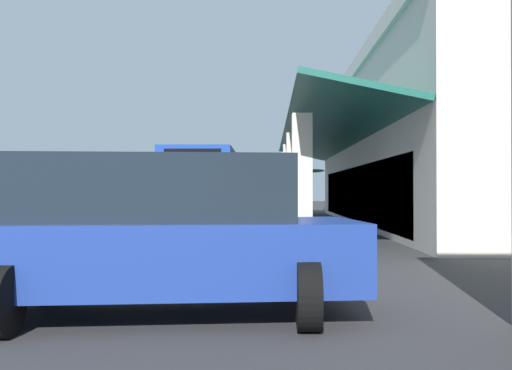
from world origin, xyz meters
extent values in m
plane|color=#2D2D30|center=(0.00, 8.00, 0.00)|extent=(120.00, 120.00, 0.00)
cube|color=#9E998E|center=(-1.97, 3.34, 0.06)|extent=(32.31, 0.50, 0.12)
cube|color=beige|center=(-1.97, 13.04, 3.32)|extent=(26.93, 11.94, 6.65)
cube|color=silver|center=(-1.97, 13.04, 6.95)|extent=(27.23, 12.24, 0.60)
cube|color=beige|center=(-12.74, 4.14, 1.83)|extent=(0.55, 0.55, 3.66)
cube|color=beige|center=(-7.36, 4.14, 1.83)|extent=(0.55, 0.55, 3.66)
cube|color=beige|center=(-1.97, 4.14, 1.83)|extent=(0.55, 0.55, 3.66)
cube|color=beige|center=(3.41, 4.14, 1.83)|extent=(0.55, 0.55, 3.66)
cube|color=beige|center=(8.80, 4.14, 1.83)|extent=(0.55, 0.55, 3.66)
cube|color=#19594C|center=(-1.97, 5.47, 4.01)|extent=(26.93, 3.16, 0.82)
cube|color=#19232D|center=(-1.97, 7.11, 1.40)|extent=(22.62, 0.08, 2.40)
cube|color=#193D9E|center=(-0.21, 0.58, 1.73)|extent=(11.03, 2.70, 2.75)
cube|color=silver|center=(-0.21, 0.58, 2.65)|extent=(11.05, 2.72, 0.36)
cube|color=#19232D|center=(-0.51, 0.57, 1.95)|extent=(9.27, 2.70, 0.90)
cube|color=#19232D|center=(5.26, 0.65, 1.85)|extent=(0.09, 2.24, 1.20)
cube|color=black|center=(5.27, 0.65, 2.82)|extent=(0.09, 1.94, 0.28)
cube|color=black|center=(5.39, 0.65, 0.45)|extent=(0.23, 2.45, 0.24)
cube|color=silver|center=(5.30, 1.54, 0.75)|extent=(0.06, 0.24, 0.16)
cube|color=silver|center=(5.32, -0.24, 0.75)|extent=(0.06, 0.24, 0.16)
cube|color=silver|center=(-1.71, 0.56, 3.22)|extent=(2.42, 1.82, 0.24)
cylinder|color=black|center=(3.40, 1.90, 0.50)|extent=(1.00, 0.30, 1.00)
cylinder|color=black|center=(3.44, -0.65, 0.50)|extent=(1.00, 0.30, 1.00)
cylinder|color=black|center=(-3.31, 1.81, 0.50)|extent=(1.00, 0.30, 1.00)
cylinder|color=black|center=(-3.27, -0.74, 0.50)|extent=(1.00, 0.30, 1.00)
cube|color=#232328|center=(-3.41, -6.12, 0.60)|extent=(4.42, 1.84, 0.66)
cube|color=#19232D|center=(-3.61, -6.12, 1.20)|extent=(2.48, 1.61, 0.54)
cylinder|color=black|center=(-1.92, -5.20, 0.32)|extent=(0.64, 0.22, 0.64)
cylinder|color=black|center=(-1.91, -7.00, 0.32)|extent=(0.64, 0.22, 0.64)
cylinder|color=black|center=(-4.92, -5.23, 0.32)|extent=(0.64, 0.22, 0.64)
cylinder|color=black|center=(-4.90, -7.03, 0.32)|extent=(0.64, 0.22, 0.64)
cube|color=navy|center=(17.68, 1.96, 0.75)|extent=(2.46, 4.98, 0.84)
cube|color=#19232D|center=(17.69, 1.86, 1.57)|extent=(2.06, 3.43, 0.80)
cylinder|color=black|center=(16.53, 3.47, 0.38)|extent=(0.76, 0.26, 0.76)
cylinder|color=black|center=(18.47, 3.69, 0.38)|extent=(0.76, 0.26, 0.76)
cylinder|color=black|center=(16.89, 0.23, 0.38)|extent=(0.76, 0.26, 0.76)
cylinder|color=black|center=(18.83, 0.44, 0.38)|extent=(0.76, 0.26, 0.76)
cylinder|color=#38383D|center=(9.01, -0.50, 0.43)|extent=(0.16, 0.16, 0.87)
cylinder|color=#38383D|center=(8.84, -0.75, 0.43)|extent=(0.16, 0.16, 0.87)
cube|color=silver|center=(8.93, -0.63, 1.19)|extent=(0.38, 0.55, 0.65)
sphere|color=tan|center=(8.93, -0.63, 1.64)|extent=(0.23, 0.23, 0.23)
cylinder|color=silver|center=(8.87, -0.33, 1.23)|extent=(0.09, 0.09, 0.59)
cylinder|color=silver|center=(8.98, -0.93, 1.23)|extent=(0.09, 0.09, 0.59)
cube|color=brown|center=(4.06, 4.24, 0.30)|extent=(0.81, 0.81, 0.60)
cylinder|color=#332319|center=(4.06, 4.24, 0.61)|extent=(0.69, 0.69, 0.02)
cylinder|color=brown|center=(4.06, 4.24, 1.37)|extent=(0.16, 0.16, 1.53)
ellipsoid|color=#195123|center=(4.46, 4.16, 2.37)|extent=(0.85, 0.36, 0.19)
ellipsoid|color=#195123|center=(4.32, 4.70, 2.23)|extent=(0.72, 1.03, 0.18)
ellipsoid|color=#195123|center=(3.70, 4.59, 2.26)|extent=(0.86, 0.86, 0.18)
ellipsoid|color=#195123|center=(3.58, 4.05, 2.25)|extent=(1.03, 0.58, 0.17)
ellipsoid|color=#195123|center=(4.34, 3.84, 2.33)|extent=(0.74, 0.93, 0.16)
camera|label=1|loc=(24.89, 3.26, 1.55)|focal=40.99mm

